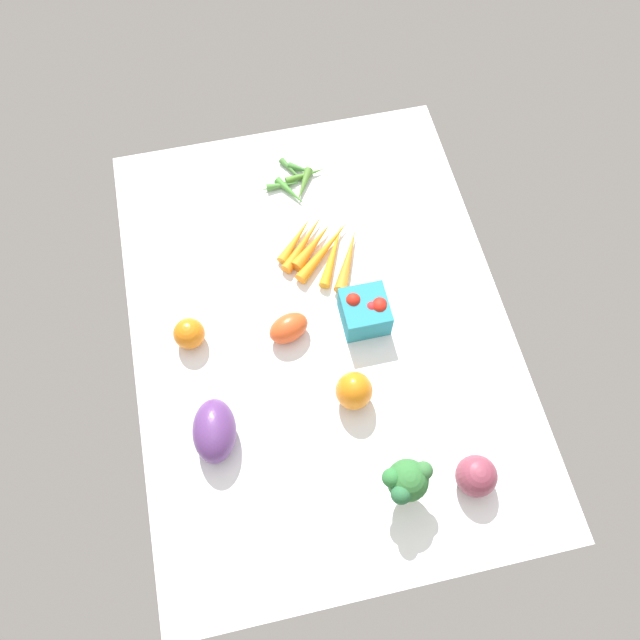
{
  "coord_description": "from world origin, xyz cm",
  "views": [
    {
      "loc": [
        53.84,
        -11.86,
        120.09
      ],
      "look_at": [
        0.0,
        0.0,
        4.0
      ],
      "focal_mm": 35.87,
      "sensor_mm": 36.0,
      "label": 1
    }
  ],
  "objects_px": {
    "okra_pile": "(296,181)",
    "red_onion_near_basket": "(476,476)",
    "broccoli_head": "(407,481)",
    "roma_tomato": "(289,328)",
    "carrot_bunch": "(322,249)",
    "bell_pepper_orange": "(354,391)",
    "eggplant": "(214,431)",
    "heirloom_tomato_orange": "(189,334)",
    "berry_basket": "(366,311)"
  },
  "relations": [
    {
      "from": "broccoli_head",
      "to": "eggplant",
      "type": "bearing_deg",
      "value": -118.51
    },
    {
      "from": "okra_pile",
      "to": "red_onion_near_basket",
      "type": "xyz_separation_m",
      "value": [
        0.73,
        0.18,
        0.03
      ]
    },
    {
      "from": "okra_pile",
      "to": "berry_basket",
      "type": "bearing_deg",
      "value": 10.64
    },
    {
      "from": "carrot_bunch",
      "to": "red_onion_near_basket",
      "type": "xyz_separation_m",
      "value": [
        0.53,
        0.16,
        0.02
      ]
    },
    {
      "from": "berry_basket",
      "to": "roma_tomato",
      "type": "height_order",
      "value": "berry_basket"
    },
    {
      "from": "broccoli_head",
      "to": "carrot_bunch",
      "type": "bearing_deg",
      "value": -176.47
    },
    {
      "from": "carrot_bunch",
      "to": "red_onion_near_basket",
      "type": "height_order",
      "value": "red_onion_near_basket"
    },
    {
      "from": "berry_basket",
      "to": "heirloom_tomato_orange",
      "type": "relative_size",
      "value": 1.45
    },
    {
      "from": "okra_pile",
      "to": "eggplant",
      "type": "relative_size",
      "value": 1.39
    },
    {
      "from": "berry_basket",
      "to": "okra_pile",
      "type": "distance_m",
      "value": 0.37
    },
    {
      "from": "roma_tomato",
      "to": "heirloom_tomato_orange",
      "type": "distance_m",
      "value": 0.2
    },
    {
      "from": "bell_pepper_orange",
      "to": "heirloom_tomato_orange",
      "type": "distance_m",
      "value": 0.34
    },
    {
      "from": "carrot_bunch",
      "to": "heirloom_tomato_orange",
      "type": "relative_size",
      "value": 3.28
    },
    {
      "from": "roma_tomato",
      "to": "carrot_bunch",
      "type": "height_order",
      "value": "roma_tomato"
    },
    {
      "from": "eggplant",
      "to": "carrot_bunch",
      "type": "relative_size",
      "value": 0.58
    },
    {
      "from": "broccoli_head",
      "to": "roma_tomato",
      "type": "bearing_deg",
      "value": -158.29
    },
    {
      "from": "heirloom_tomato_orange",
      "to": "bell_pepper_orange",
      "type": "bearing_deg",
      "value": 56.83
    },
    {
      "from": "bell_pepper_orange",
      "to": "red_onion_near_basket",
      "type": "bearing_deg",
      "value": 41.17
    },
    {
      "from": "okra_pile",
      "to": "broccoli_head",
      "type": "relative_size",
      "value": 1.46
    },
    {
      "from": "roma_tomato",
      "to": "broccoli_head",
      "type": "distance_m",
      "value": 0.38
    },
    {
      "from": "roma_tomato",
      "to": "broccoli_head",
      "type": "xyz_separation_m",
      "value": [
        0.35,
        0.14,
        0.05
      ]
    },
    {
      "from": "berry_basket",
      "to": "eggplant",
      "type": "height_order",
      "value": "same"
    },
    {
      "from": "bell_pepper_orange",
      "to": "eggplant",
      "type": "bearing_deg",
      "value": -85.86
    },
    {
      "from": "roma_tomato",
      "to": "eggplant",
      "type": "height_order",
      "value": "eggplant"
    },
    {
      "from": "berry_basket",
      "to": "red_onion_near_basket",
      "type": "height_order",
      "value": "berry_basket"
    },
    {
      "from": "carrot_bunch",
      "to": "berry_basket",
      "type": "bearing_deg",
      "value": 16.09
    },
    {
      "from": "heirloom_tomato_orange",
      "to": "eggplant",
      "type": "bearing_deg",
      "value": 5.78
    },
    {
      "from": "berry_basket",
      "to": "carrot_bunch",
      "type": "distance_m",
      "value": 0.18
    },
    {
      "from": "carrot_bunch",
      "to": "broccoli_head",
      "type": "relative_size",
      "value": 1.8
    },
    {
      "from": "red_onion_near_basket",
      "to": "broccoli_head",
      "type": "relative_size",
      "value": 0.65
    },
    {
      "from": "roma_tomato",
      "to": "heirloom_tomato_orange",
      "type": "relative_size",
      "value": 1.32
    },
    {
      "from": "eggplant",
      "to": "red_onion_near_basket",
      "type": "distance_m",
      "value": 0.48
    },
    {
      "from": "carrot_bunch",
      "to": "heirloom_tomato_orange",
      "type": "height_order",
      "value": "heirloom_tomato_orange"
    },
    {
      "from": "carrot_bunch",
      "to": "broccoli_head",
      "type": "height_order",
      "value": "broccoli_head"
    },
    {
      "from": "roma_tomato",
      "to": "eggplant",
      "type": "distance_m",
      "value": 0.25
    },
    {
      "from": "eggplant",
      "to": "red_onion_near_basket",
      "type": "bearing_deg",
      "value": 75.49
    },
    {
      "from": "heirloom_tomato_orange",
      "to": "broccoli_head",
      "type": "distance_m",
      "value": 0.51
    },
    {
      "from": "bell_pepper_orange",
      "to": "red_onion_near_basket",
      "type": "distance_m",
      "value": 0.27
    },
    {
      "from": "berry_basket",
      "to": "red_onion_near_basket",
      "type": "bearing_deg",
      "value": 17.35
    },
    {
      "from": "berry_basket",
      "to": "okra_pile",
      "type": "relative_size",
      "value": 0.54
    },
    {
      "from": "bell_pepper_orange",
      "to": "broccoli_head",
      "type": "bearing_deg",
      "value": 13.35
    },
    {
      "from": "heirloom_tomato_orange",
      "to": "roma_tomato",
      "type": "bearing_deg",
      "value": 81.62
    },
    {
      "from": "carrot_bunch",
      "to": "okra_pile",
      "type": "bearing_deg",
      "value": -174.47
    },
    {
      "from": "eggplant",
      "to": "okra_pile",
      "type": "bearing_deg",
      "value": 162.06
    },
    {
      "from": "bell_pepper_orange",
      "to": "broccoli_head",
      "type": "xyz_separation_m",
      "value": [
        0.19,
        0.04,
        0.04
      ]
    },
    {
      "from": "carrot_bunch",
      "to": "heirloom_tomato_orange",
      "type": "distance_m",
      "value": 0.33
    },
    {
      "from": "berry_basket",
      "to": "eggplant",
      "type": "distance_m",
      "value": 0.38
    },
    {
      "from": "eggplant",
      "to": "berry_basket",
      "type": "bearing_deg",
      "value": 126.09
    },
    {
      "from": "red_onion_near_basket",
      "to": "broccoli_head",
      "type": "bearing_deg",
      "value": -94.91
    },
    {
      "from": "bell_pepper_orange",
      "to": "roma_tomato",
      "type": "bearing_deg",
      "value": -149.53
    }
  ]
}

